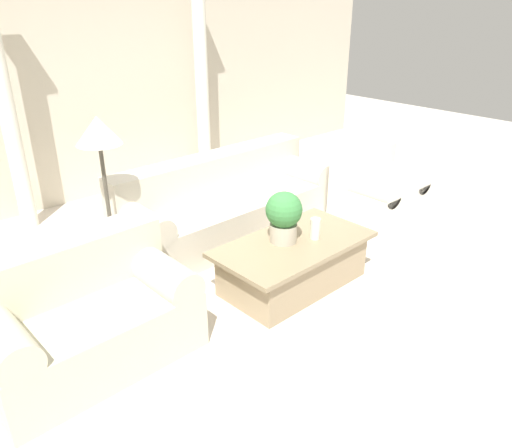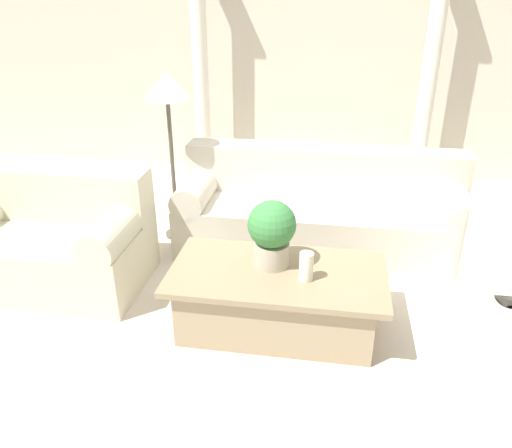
{
  "view_description": "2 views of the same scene",
  "coord_description": "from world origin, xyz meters",
  "px_view_note": "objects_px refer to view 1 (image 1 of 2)",
  "views": [
    {
      "loc": [
        -2.87,
        -3.14,
        2.42
      ],
      "look_at": [
        -0.14,
        -0.2,
        0.56
      ],
      "focal_mm": 35.0,
      "sensor_mm": 36.0,
      "label": 1
    },
    {
      "loc": [
        0.35,
        -3.33,
        2.12
      ],
      "look_at": [
        -0.15,
        -0.26,
        0.65
      ],
      "focal_mm": 35.0,
      "sensor_mm": 36.0,
      "label": 2
    }
  ],
  "objects_px": {
    "potted_plant": "(284,215)",
    "coffee_table": "(293,263)",
    "loveseat": "(85,315)",
    "floor_lamp": "(99,140)",
    "armchair": "(376,190)",
    "sofa_long": "(226,205)"
  },
  "relations": [
    {
      "from": "coffee_table",
      "to": "armchair",
      "type": "distance_m",
      "value": 1.81
    },
    {
      "from": "coffee_table",
      "to": "loveseat",
      "type": "bearing_deg",
      "value": 169.45
    },
    {
      "from": "loveseat",
      "to": "potted_plant",
      "type": "xyz_separation_m",
      "value": [
        1.75,
        -0.25,
        0.33
      ]
    },
    {
      "from": "loveseat",
      "to": "potted_plant",
      "type": "height_order",
      "value": "potted_plant"
    },
    {
      "from": "floor_lamp",
      "to": "armchair",
      "type": "height_order",
      "value": "floor_lamp"
    },
    {
      "from": "sofa_long",
      "to": "floor_lamp",
      "type": "relative_size",
      "value": 1.63
    },
    {
      "from": "coffee_table",
      "to": "sofa_long",
      "type": "bearing_deg",
      "value": 79.08
    },
    {
      "from": "sofa_long",
      "to": "armchair",
      "type": "relative_size",
      "value": 2.75
    },
    {
      "from": "floor_lamp",
      "to": "coffee_table",
      "type": "bearing_deg",
      "value": -48.25
    },
    {
      "from": "coffee_table",
      "to": "potted_plant",
      "type": "xyz_separation_m",
      "value": [
        -0.05,
        0.08,
        0.46
      ]
    },
    {
      "from": "coffee_table",
      "to": "potted_plant",
      "type": "height_order",
      "value": "potted_plant"
    },
    {
      "from": "floor_lamp",
      "to": "armchair",
      "type": "relative_size",
      "value": 1.69
    },
    {
      "from": "potted_plant",
      "to": "coffee_table",
      "type": "bearing_deg",
      "value": -56.44
    },
    {
      "from": "armchair",
      "to": "sofa_long",
      "type": "bearing_deg",
      "value": 150.48
    },
    {
      "from": "potted_plant",
      "to": "floor_lamp",
      "type": "xyz_separation_m",
      "value": [
        -1.04,
        1.15,
        0.62
      ]
    },
    {
      "from": "loveseat",
      "to": "floor_lamp",
      "type": "relative_size",
      "value": 0.95
    },
    {
      "from": "potted_plant",
      "to": "floor_lamp",
      "type": "distance_m",
      "value": 1.67
    },
    {
      "from": "sofa_long",
      "to": "potted_plant",
      "type": "bearing_deg",
      "value": -104.21
    },
    {
      "from": "coffee_table",
      "to": "armchair",
      "type": "bearing_deg",
      "value": 11.48
    },
    {
      "from": "floor_lamp",
      "to": "loveseat",
      "type": "bearing_deg",
      "value": -128.2
    },
    {
      "from": "armchair",
      "to": "coffee_table",
      "type": "bearing_deg",
      "value": -168.52
    },
    {
      "from": "loveseat",
      "to": "floor_lamp",
      "type": "distance_m",
      "value": 1.48
    }
  ]
}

